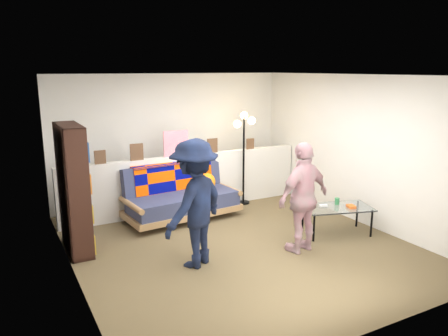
% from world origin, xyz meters
% --- Properties ---
extents(ground, '(5.00, 5.00, 0.00)m').
position_xyz_m(ground, '(0.00, 0.00, 0.00)').
color(ground, brown).
rests_on(ground, ground).
extents(room_shell, '(4.60, 5.05, 2.45)m').
position_xyz_m(room_shell, '(0.00, 0.47, 1.67)').
color(room_shell, silver).
rests_on(room_shell, ground).
extents(half_wall_ledge, '(4.45, 0.15, 1.00)m').
position_xyz_m(half_wall_ledge, '(0.00, 1.80, 0.50)').
color(half_wall_ledge, silver).
rests_on(half_wall_ledge, ground).
extents(ledge_decor, '(2.97, 0.02, 0.45)m').
position_xyz_m(ledge_decor, '(-0.23, 1.78, 1.18)').
color(ledge_decor, brown).
rests_on(ledge_decor, half_wall_ledge).
extents(futon_sofa, '(1.98, 1.08, 0.82)m').
position_xyz_m(futon_sofa, '(-0.26, 1.43, 0.38)').
color(futon_sofa, '#A98052').
rests_on(futon_sofa, ground).
extents(bookshelf, '(0.29, 0.88, 1.77)m').
position_xyz_m(bookshelf, '(-2.08, 0.86, 0.82)').
color(bookshelf, black).
rests_on(bookshelf, ground).
extents(coffee_table, '(1.14, 0.84, 0.53)m').
position_xyz_m(coffee_table, '(1.56, -0.37, 0.40)').
color(coffee_table, black).
rests_on(coffee_table, ground).
extents(floor_lamp, '(0.34, 0.32, 1.71)m').
position_xyz_m(floor_lamp, '(1.10, 1.67, 1.21)').
color(floor_lamp, black).
rests_on(floor_lamp, ground).
extents(person_left, '(1.23, 1.07, 1.65)m').
position_xyz_m(person_left, '(-0.81, -0.33, 0.82)').
color(person_left, black).
rests_on(person_left, ground).
extents(person_right, '(0.95, 0.53, 1.54)m').
position_xyz_m(person_right, '(0.68, -0.62, 0.77)').
color(person_right, pink).
rests_on(person_right, ground).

